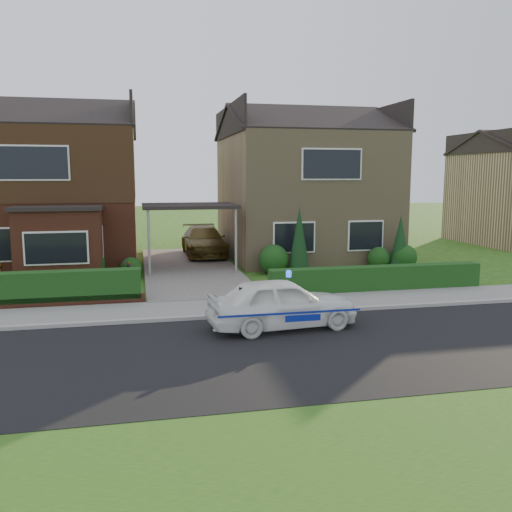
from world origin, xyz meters
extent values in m
plane|color=#1C4A13|center=(0.00, 0.00, 0.00)|extent=(120.00, 120.00, 0.00)
cube|color=black|center=(0.00, 0.00, 0.00)|extent=(60.00, 6.00, 0.02)
cube|color=#9E9993|center=(0.00, 3.05, 0.06)|extent=(60.00, 0.16, 0.12)
cube|color=slate|center=(0.00, 4.10, 0.05)|extent=(60.00, 2.00, 0.10)
cube|color=#1C4A13|center=(0.00, -5.00, 0.00)|extent=(60.00, 4.00, 0.01)
cube|color=#666059|center=(0.00, 11.00, 0.06)|extent=(3.80, 12.00, 0.12)
cube|color=brown|center=(-5.80, 14.00, 2.90)|extent=(7.20, 8.00, 5.80)
cube|color=white|center=(-4.22, 9.98, 1.40)|extent=(1.60, 0.08, 1.30)
cube|color=white|center=(-5.80, 9.98, 4.40)|extent=(2.60, 0.08, 1.30)
cube|color=black|center=(-5.80, 14.00, 4.35)|extent=(7.26, 8.06, 2.90)
cube|color=brown|center=(-4.94, 9.30, 1.35)|extent=(3.00, 1.40, 2.70)
cube|color=black|center=(-4.94, 9.30, 2.77)|extent=(3.20, 1.60, 0.14)
cube|color=#99835E|center=(5.80, 14.00, 2.90)|extent=(7.20, 8.00, 5.80)
cube|color=white|center=(4.22, 9.98, 1.40)|extent=(1.80, 0.08, 1.30)
cube|color=white|center=(7.38, 9.98, 1.40)|extent=(1.60, 0.08, 1.30)
cube|color=white|center=(5.80, 9.98, 4.40)|extent=(2.60, 0.08, 1.30)
cube|color=black|center=(0.00, 11.00, 2.70)|extent=(3.80, 3.00, 0.14)
cylinder|color=gray|center=(-1.70, 9.60, 1.35)|extent=(0.10, 0.10, 2.70)
cylinder|color=gray|center=(1.70, 9.60, 1.35)|extent=(0.10, 0.10, 2.70)
cube|color=brown|center=(-5.80, 5.30, 0.18)|extent=(7.70, 0.25, 0.36)
cube|color=#113813|center=(-5.80, 5.45, 0.00)|extent=(7.50, 0.55, 0.90)
cube|color=#113813|center=(5.80, 5.35, 0.00)|extent=(7.50, 0.55, 0.80)
sphere|color=#113813|center=(-4.00, 9.30, 0.66)|extent=(1.32, 1.32, 1.32)
sphere|color=#113813|center=(-2.40, 9.60, 0.42)|extent=(0.84, 0.84, 0.84)
sphere|color=#113813|center=(3.20, 9.40, 0.60)|extent=(1.20, 1.20, 1.20)
sphere|color=#113813|center=(7.80, 9.50, 0.48)|extent=(0.96, 0.96, 0.96)
sphere|color=#113813|center=(8.80, 9.20, 0.54)|extent=(1.08, 1.08, 1.08)
cone|color=black|center=(4.20, 9.20, 1.30)|extent=(0.90, 0.90, 2.60)
cone|color=black|center=(8.60, 9.20, 1.10)|extent=(0.90, 0.90, 2.20)
imported|color=white|center=(1.51, 1.78, 0.66)|extent=(1.94, 4.01, 1.32)
sphere|color=#193FF2|center=(1.70, 1.78, 1.40)|extent=(0.17, 0.17, 0.17)
cube|color=navy|center=(1.51, 0.99, 0.61)|extent=(3.56, 0.02, 0.05)
cube|color=navy|center=(1.51, 2.56, 0.61)|extent=(3.56, 0.01, 0.05)
ellipsoid|color=black|center=(0.42, 1.68, 0.93)|extent=(0.22, 0.17, 0.21)
sphere|color=white|center=(0.44, 1.62, 0.92)|extent=(0.11, 0.11, 0.11)
sphere|color=black|center=(0.44, 1.66, 1.07)|extent=(0.13, 0.13, 0.13)
cone|color=black|center=(0.40, 1.67, 1.13)|extent=(0.04, 0.04, 0.05)
cone|color=black|center=(0.49, 1.67, 1.13)|extent=(0.04, 0.04, 0.05)
imported|color=brown|center=(1.00, 14.50, 0.80)|extent=(1.94, 4.72, 1.37)
imported|color=gray|center=(-2.50, 9.00, 0.39)|extent=(0.47, 0.47, 0.79)
camera|label=1|loc=(-2.06, -11.45, 3.95)|focal=38.00mm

